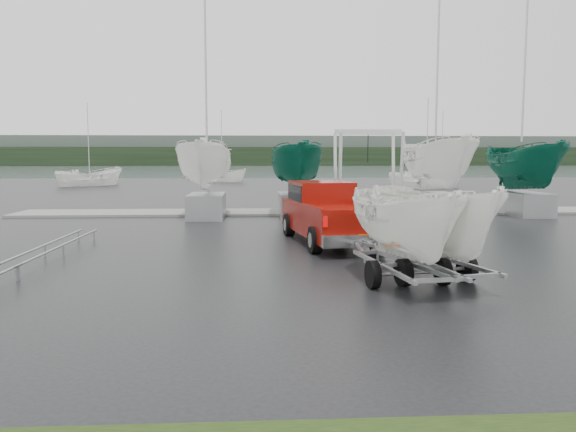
{
  "coord_description": "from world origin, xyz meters",
  "views": [
    {
      "loc": [
        -3.42,
        -14.65,
        2.77
      ],
      "look_at": [
        -2.56,
        0.23,
        1.2
      ],
      "focal_mm": 35.0,
      "sensor_mm": 36.0,
      "label": 1
    }
  ],
  "objects_px": {
    "trailer_parked": "(434,160)",
    "boat_hoist": "(368,159)",
    "pickup_truck": "(326,211)",
    "trailer_hitched": "(407,163)"
  },
  "relations": [
    {
      "from": "trailer_parked",
      "to": "boat_hoist",
      "type": "bearing_deg",
      "value": 69.46
    },
    {
      "from": "boat_hoist",
      "to": "pickup_truck",
      "type": "bearing_deg",
      "value": -108.9
    },
    {
      "from": "boat_hoist",
      "to": "trailer_hitched",
      "type": "bearing_deg",
      "value": -98.37
    },
    {
      "from": "pickup_truck",
      "to": "boat_hoist",
      "type": "bearing_deg",
      "value": 62.92
    },
    {
      "from": "trailer_hitched",
      "to": "trailer_parked",
      "type": "relative_size",
      "value": 0.97
    },
    {
      "from": "trailer_parked",
      "to": "boat_hoist",
      "type": "xyz_separation_m",
      "value": [
        1.67,
        15.57,
        -0.04
      ]
    },
    {
      "from": "trailer_parked",
      "to": "boat_hoist",
      "type": "relative_size",
      "value": 1.21
    },
    {
      "from": "trailer_hitched",
      "to": "boat_hoist",
      "type": "xyz_separation_m",
      "value": [
        2.33,
        15.82,
        0.04
      ]
    },
    {
      "from": "pickup_truck",
      "to": "trailer_parked",
      "type": "bearing_deg",
      "value": -83.73
    },
    {
      "from": "pickup_truck",
      "to": "trailer_parked",
      "type": "distance_m",
      "value": 6.53
    }
  ]
}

